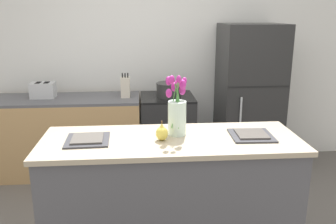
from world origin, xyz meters
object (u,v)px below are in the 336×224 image
at_px(plate_setting_left, 88,139).
at_px(refrigerator, 249,98).
at_px(flower_vase, 177,112).
at_px(plate_setting_right, 251,135).
at_px(toaster, 43,90).
at_px(cooking_pot, 169,90).
at_px(stove_range, 167,133).
at_px(knife_block, 125,87).
at_px(pear_figurine, 162,133).

bearing_deg(plate_setting_left, refrigerator, 44.72).
relative_size(flower_vase, plate_setting_right, 1.46).
relative_size(toaster, cooking_pot, 1.00).
xyz_separation_m(stove_range, plate_setting_right, (0.47, -1.60, 0.53)).
bearing_deg(plate_setting_left, plate_setting_right, 0.00).
relative_size(stove_range, knife_block, 3.29).
bearing_deg(pear_figurine, plate_setting_right, 2.54).
relative_size(stove_range, refrigerator, 0.53).
xyz_separation_m(plate_setting_left, plate_setting_right, (1.14, 0.00, 0.00)).
xyz_separation_m(flower_vase, toaster, (-1.33, 1.56, -0.15)).
bearing_deg(toaster, plate_setting_left, -66.67).
bearing_deg(cooking_pot, flower_vase, -92.48).
height_order(flower_vase, plate_setting_left, flower_vase).
bearing_deg(stove_range, plate_setting_left, -112.69).
relative_size(flower_vase, knife_block, 1.63).
xyz_separation_m(toaster, knife_block, (0.91, -0.03, 0.03)).
distance_m(flower_vase, knife_block, 1.59).
height_order(stove_range, refrigerator, refrigerator).
bearing_deg(cooking_pot, plate_setting_right, -73.82).
bearing_deg(flower_vase, plate_setting_left, -172.34).
distance_m(refrigerator, cooking_pot, 0.94).
xyz_separation_m(plate_setting_right, cooking_pot, (-0.46, 1.57, -0.00)).
distance_m(stove_range, plate_setting_right, 1.75).
bearing_deg(cooking_pot, knife_block, 175.85).
height_order(plate_setting_left, toaster, toaster).
xyz_separation_m(stove_range, refrigerator, (0.95, 0.00, 0.40)).
relative_size(stove_range, plate_setting_right, 2.95).
bearing_deg(flower_vase, plate_setting_right, -9.08).
height_order(flower_vase, cooking_pot, flower_vase).
bearing_deg(stove_range, flower_vase, -91.91).
height_order(flower_vase, knife_block, flower_vase).
distance_m(plate_setting_left, knife_block, 1.62).
height_order(plate_setting_left, knife_block, knife_block).
distance_m(flower_vase, pear_figurine, 0.20).
xyz_separation_m(refrigerator, cooking_pot, (-0.94, -0.03, 0.12)).
xyz_separation_m(refrigerator, toaster, (-2.33, 0.04, 0.13)).
height_order(pear_figurine, knife_block, knife_block).
distance_m(pear_figurine, cooking_pot, 1.61).
xyz_separation_m(pear_figurine, plate_setting_right, (0.64, 0.03, -0.04)).
height_order(pear_figurine, plate_setting_left, pear_figurine).
distance_m(refrigerator, pear_figurine, 1.98).
bearing_deg(cooking_pot, plate_setting_left, -113.50).
relative_size(refrigerator, plate_setting_right, 5.61).
bearing_deg(refrigerator, flower_vase, -123.33).
height_order(stove_range, plate_setting_right, plate_setting_right).
relative_size(toaster, knife_block, 1.04).
bearing_deg(toaster, cooking_pot, -2.74).
height_order(refrigerator, pear_figurine, refrigerator).
height_order(flower_vase, pear_figurine, flower_vase).
bearing_deg(knife_block, toaster, 178.01).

